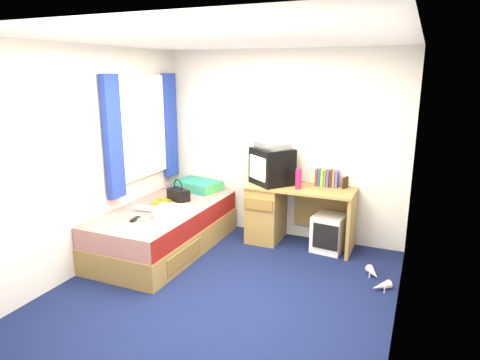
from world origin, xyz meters
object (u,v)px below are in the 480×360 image
at_px(pillow, 198,185).
at_px(water_bottle, 144,208).
at_px(desk, 279,211).
at_px(towel, 172,212).
at_px(vcr, 273,145).
at_px(remote_control, 135,219).
at_px(white_heels, 377,279).
at_px(storage_cube, 329,233).
at_px(handbag, 178,194).
at_px(crt_tv, 272,166).
at_px(magazine, 162,201).
at_px(bed, 165,228).
at_px(picture_frame, 345,183).
at_px(aerosol_can, 295,178).
at_px(pink_water_bottle, 298,180).
at_px(colour_swatch_fan, 139,219).

distance_m(pillow, water_bottle, 1.07).
height_order(desk, towel, desk).
height_order(towel, water_bottle, towel).
distance_m(vcr, remote_control, 1.87).
bearing_deg(white_heels, vcr, 153.94).
relative_size(storage_cube, handbag, 1.34).
bearing_deg(crt_tv, magazine, -114.27).
relative_size(pillow, desk, 0.46).
bearing_deg(desk, storage_cube, -4.42).
distance_m(bed, pillow, 0.90).
bearing_deg(handbag, remote_control, -69.30).
height_order(desk, remote_control, desk).
bearing_deg(magazine, desk, 25.68).
distance_m(magazine, white_heels, 2.67).
relative_size(desk, magazine, 4.64).
distance_m(picture_frame, aerosol_can, 0.61).
relative_size(pink_water_bottle, magazine, 0.82).
height_order(desk, aerosol_can, aerosol_can).
distance_m(crt_tv, aerosol_can, 0.32).
xyz_separation_m(picture_frame, white_heels, (0.52, -0.83, -0.78)).
height_order(handbag, remote_control, handbag).
height_order(vcr, towel, vcr).
relative_size(picture_frame, white_heels, 0.28).
bearing_deg(towel, handbag, 114.96).
xyz_separation_m(water_bottle, colour_swatch_fan, (0.13, -0.27, -0.03)).
xyz_separation_m(crt_tv, remote_control, (-1.12, -1.33, -0.43)).
height_order(crt_tv, magazine, crt_tv).
xyz_separation_m(bed, crt_tv, (1.07, 0.81, 0.71)).
height_order(storage_cube, aerosol_can, aerosol_can).
bearing_deg(remote_control, crt_tv, 39.26).
height_order(storage_cube, colour_swatch_fan, colour_swatch_fan).
bearing_deg(colour_swatch_fan, storage_cube, 34.19).
bearing_deg(crt_tv, storage_cube, 34.20).
xyz_separation_m(crt_tv, magazine, (-1.21, -0.64, -0.43)).
distance_m(bed, picture_frame, 2.25).
relative_size(crt_tv, water_bottle, 3.07).
xyz_separation_m(storage_cube, vcr, (-0.76, 0.05, 1.02)).
bearing_deg(towel, pink_water_bottle, 39.13).
height_order(bed, storage_cube, bed).
distance_m(pillow, remote_control, 1.35).
bearing_deg(aerosol_can, vcr, -170.99).
distance_m(desk, storage_cube, 0.67).
distance_m(magazine, colour_swatch_fan, 0.67).
height_order(storage_cube, water_bottle, water_bottle).
bearing_deg(vcr, crt_tv, -95.94).
distance_m(storage_cube, colour_swatch_fan, 2.24).
bearing_deg(storage_cube, white_heels, -37.77).
xyz_separation_m(storage_cube, crt_tv, (-0.76, 0.05, 0.75)).
height_order(aerosol_can, water_bottle, aerosol_can).
height_order(picture_frame, pink_water_bottle, pink_water_bottle).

